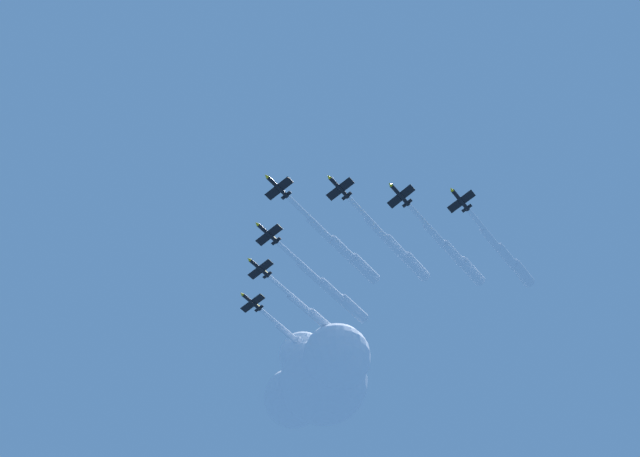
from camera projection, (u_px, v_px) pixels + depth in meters
name	position (u px, v px, depth m)	size (l,w,h in m)	color
jet_lead	(343.00, 250.00, 246.07)	(15.16, 52.84, 4.27)	black
jet_port_inner	(397.00, 248.00, 247.95)	(15.37, 51.29, 4.31)	black
jet_starboard_inner	(332.00, 291.00, 257.02)	(15.18, 53.57, 4.29)	black
jet_port_mid	(454.00, 253.00, 247.69)	(14.66, 50.53, 4.40)	black
jet_starboard_mid	(322.00, 321.00, 270.29)	(15.24, 53.99, 4.26)	black
jet_port_outer	(506.00, 256.00, 247.96)	(14.80, 48.28, 4.32)	black
jet_starboard_outer	(305.00, 346.00, 280.97)	(14.97, 49.09, 4.29)	black
cloud_puff	(321.00, 378.00, 278.51)	(48.80, 34.12, 32.96)	white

